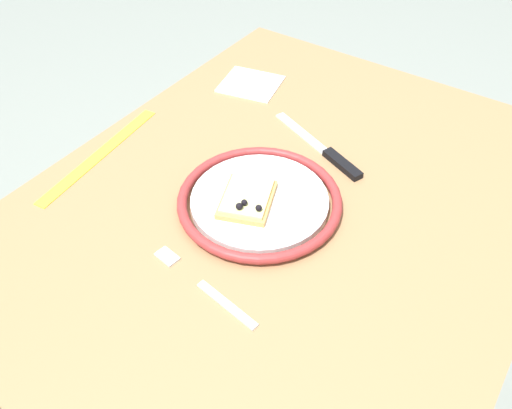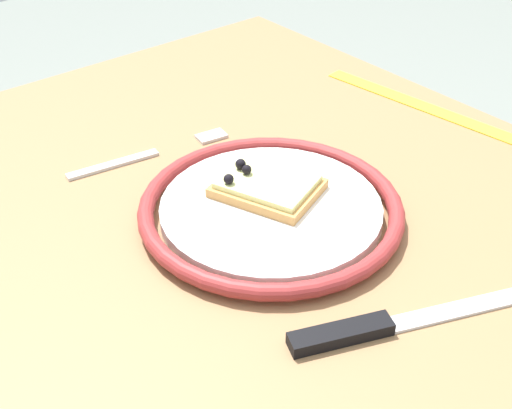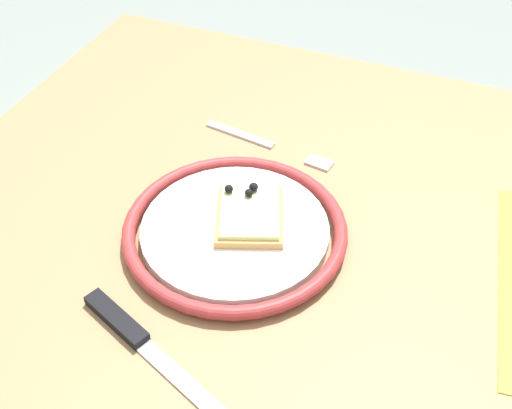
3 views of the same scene
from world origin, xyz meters
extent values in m
cube|color=#936D47|center=(0.00, 0.00, 0.71)|extent=(1.00, 0.79, 0.03)
cylinder|color=#4C4742|center=(-0.44, -0.34, 0.35)|extent=(0.05, 0.05, 0.69)
cylinder|color=#4C4742|center=(-0.44, 0.34, 0.35)|extent=(0.05, 0.05, 0.69)
cylinder|color=white|center=(-0.04, 0.03, 0.73)|extent=(0.23, 0.23, 0.02)
torus|color=maroon|center=(-0.04, 0.03, 0.73)|extent=(0.27, 0.27, 0.02)
cube|color=tan|center=(-0.06, 0.04, 0.74)|extent=(0.12, 0.11, 0.01)
cube|color=#E0E48C|center=(-0.06, 0.04, 0.75)|extent=(0.11, 0.10, 0.01)
sphere|color=black|center=(-0.09, 0.03, 0.76)|extent=(0.01, 0.01, 0.01)
sphere|color=black|center=(-0.08, 0.01, 0.76)|extent=(0.01, 0.01, 0.01)
sphere|color=black|center=(-0.08, 0.03, 0.76)|extent=(0.01, 0.01, 0.01)
cube|color=silver|center=(0.17, 0.07, 0.72)|extent=(0.07, 0.15, 0.00)
cube|color=black|center=(0.13, -0.04, 0.73)|extent=(0.05, 0.09, 0.01)
cube|color=silver|center=(-0.23, -0.05, 0.72)|extent=(0.03, 0.11, 0.00)
cube|color=silver|center=(-0.21, 0.08, 0.72)|extent=(0.03, 0.04, 0.00)
cube|color=yellow|center=(-0.09, 0.35, 0.72)|extent=(0.31, 0.06, 0.00)
camera|label=1|loc=(-0.57, -0.33, 1.34)|focal=37.33mm
camera|label=2|loc=(0.39, -0.35, 1.14)|focal=48.13mm
camera|label=3|loc=(0.48, 0.27, 1.30)|focal=46.85mm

